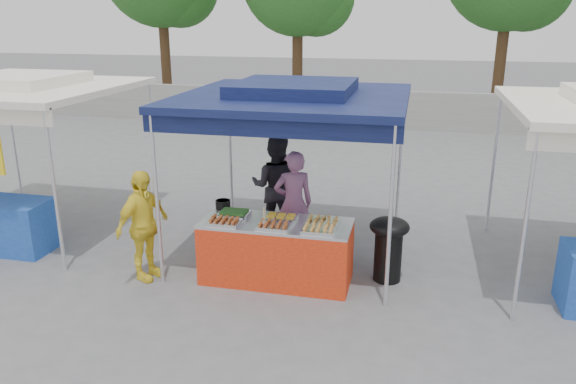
% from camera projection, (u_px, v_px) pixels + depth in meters
% --- Properties ---
extents(ground_plane, '(80.00, 80.00, 0.00)m').
position_uv_depth(ground_plane, '(278.00, 277.00, 7.80)').
color(ground_plane, slate).
extents(back_wall, '(40.00, 0.25, 1.20)m').
position_uv_depth(back_wall, '(361.00, 109.00, 17.83)').
color(back_wall, gray).
rests_on(back_wall, ground_plane).
extents(main_canopy, '(3.20, 3.20, 2.57)m').
position_uv_depth(main_canopy, '(294.00, 96.00, 7.98)').
color(main_canopy, silver).
rests_on(main_canopy, ground_plane).
extents(neighbor_stall_left, '(3.20, 3.20, 2.57)m').
position_uv_depth(neighbor_stall_left, '(9.00, 140.00, 8.81)').
color(neighbor_stall_left, silver).
rests_on(neighbor_stall_left, ground_plane).
extents(vendor_table, '(2.00, 0.80, 0.85)m').
position_uv_depth(vendor_table, '(276.00, 251.00, 7.57)').
color(vendor_table, red).
rests_on(vendor_table, ground_plane).
extents(food_tray_fl, '(0.42, 0.30, 0.07)m').
position_uv_depth(food_tray_fl, '(224.00, 222.00, 7.35)').
color(food_tray_fl, white).
rests_on(food_tray_fl, vendor_table).
extents(food_tray_fm, '(0.42, 0.30, 0.07)m').
position_uv_depth(food_tray_fm, '(273.00, 226.00, 7.21)').
color(food_tray_fm, white).
rests_on(food_tray_fm, vendor_table).
extents(food_tray_fr, '(0.42, 0.30, 0.07)m').
position_uv_depth(food_tray_fr, '(319.00, 230.00, 7.08)').
color(food_tray_fr, white).
rests_on(food_tray_fr, vendor_table).
extents(food_tray_bl, '(0.42, 0.30, 0.07)m').
position_uv_depth(food_tray_bl, '(234.00, 213.00, 7.66)').
color(food_tray_bl, white).
rests_on(food_tray_bl, vendor_table).
extents(food_tray_bm, '(0.42, 0.30, 0.07)m').
position_uv_depth(food_tray_bm, '(281.00, 217.00, 7.53)').
color(food_tray_bm, white).
rests_on(food_tray_bm, vendor_table).
extents(food_tray_br, '(0.42, 0.30, 0.07)m').
position_uv_depth(food_tray_br, '(323.00, 222.00, 7.36)').
color(food_tray_br, white).
rests_on(food_tray_br, vendor_table).
extents(cooking_pot, '(0.21, 0.21, 0.12)m').
position_uv_depth(cooking_pot, '(223.00, 204.00, 7.94)').
color(cooking_pot, black).
rests_on(cooking_pot, vendor_table).
extents(skewer_cup, '(0.08, 0.08, 0.09)m').
position_uv_depth(skewer_cup, '(264.00, 225.00, 7.22)').
color(skewer_cup, silver).
rests_on(skewer_cup, vendor_table).
extents(wok_burner, '(0.54, 0.54, 0.90)m').
position_uv_depth(wok_burner, '(389.00, 243.00, 7.55)').
color(wok_burner, black).
rests_on(wok_burner, ground_plane).
extents(crate_left, '(0.44, 0.31, 0.26)m').
position_uv_depth(crate_left, '(261.00, 250.00, 8.35)').
color(crate_left, '#1737BA').
rests_on(crate_left, ground_plane).
extents(crate_right, '(0.50, 0.35, 0.30)m').
position_uv_depth(crate_right, '(301.00, 255.00, 8.14)').
color(crate_right, '#1737BA').
rests_on(crate_right, ground_plane).
extents(crate_stacked, '(0.50, 0.35, 0.30)m').
position_uv_depth(crate_stacked, '(301.00, 236.00, 8.05)').
color(crate_stacked, '#1737BA').
rests_on(crate_stacked, crate_right).
extents(vendor_woman, '(0.69, 0.58, 1.61)m').
position_uv_depth(vendor_woman, '(293.00, 204.00, 8.31)').
color(vendor_woman, '#9E648F').
rests_on(vendor_woman, ground_plane).
extents(helper_man, '(0.83, 0.66, 1.67)m').
position_uv_depth(helper_man, '(276.00, 186.00, 9.05)').
color(helper_man, '#222228').
rests_on(helper_man, ground_plane).
extents(customer_person, '(0.64, 0.97, 1.53)m').
position_uv_depth(customer_person, '(143.00, 226.00, 7.55)').
color(customer_person, yellow).
rests_on(customer_person, ground_plane).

